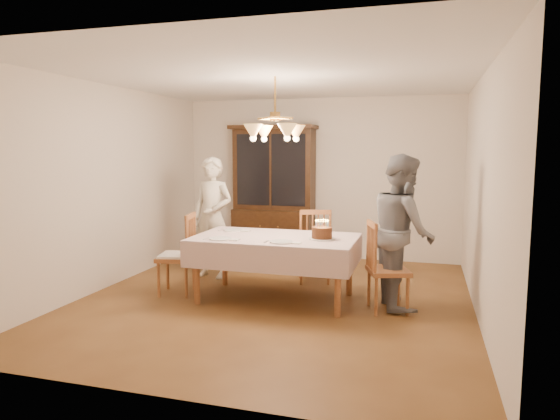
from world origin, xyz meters
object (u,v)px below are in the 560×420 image
(dining_table, at_px, (275,243))
(birthday_cake, at_px, (322,233))
(elderly_woman, at_px, (213,218))
(chair_far_side, at_px, (314,249))
(china_hutch, at_px, (274,195))

(dining_table, xyz_separation_m, birthday_cake, (0.56, -0.02, 0.14))
(elderly_woman, bearing_deg, dining_table, -25.05)
(dining_table, bearing_deg, elderly_woman, 145.83)
(chair_far_side, distance_m, elderly_woman, 1.48)
(chair_far_side, relative_size, birthday_cake, 3.33)
(chair_far_side, height_order, elderly_woman, elderly_woman)
(china_hutch, bearing_deg, birthday_cake, -60.88)
(china_hutch, distance_m, elderly_woman, 1.56)
(china_hutch, bearing_deg, elderly_woman, -106.56)
(birthday_cake, bearing_deg, elderly_woman, 155.00)
(china_hutch, xyz_separation_m, chair_far_side, (0.98, -1.35, -0.60))
(china_hutch, relative_size, birthday_cake, 7.20)
(dining_table, height_order, china_hutch, china_hutch)
(dining_table, relative_size, birthday_cake, 6.33)
(dining_table, xyz_separation_m, china_hutch, (-0.70, 2.25, 0.36))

